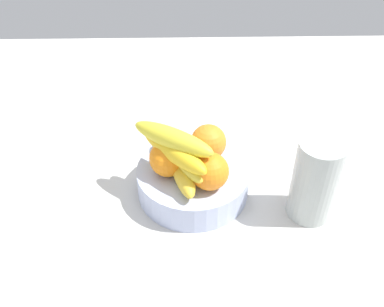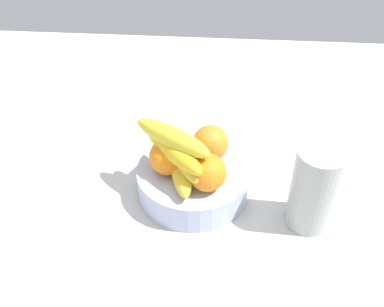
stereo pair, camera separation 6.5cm
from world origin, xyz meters
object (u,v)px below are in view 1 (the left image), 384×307
at_px(orange_front_left, 208,142).
at_px(banana_bunch, 178,153).
at_px(fruit_bowl, 192,180).
at_px(orange_center, 210,171).
at_px(thermos_tumbler, 315,180).
at_px(orange_front_right, 168,158).

bearing_deg(orange_front_left, banana_bunch, 40.73).
xyz_separation_m(fruit_bowl, orange_center, (-0.03, 0.05, 0.07)).
bearing_deg(thermos_tumbler, fruit_bowl, -15.22).
distance_m(orange_center, thermos_tumbler, 0.19).
height_order(fruit_bowl, thermos_tumbler, thermos_tumbler).
bearing_deg(orange_front_right, thermos_tumbler, 168.90).
distance_m(orange_front_right, thermos_tumbler, 0.28).
height_order(orange_front_left, thermos_tumbler, thermos_tumbler).
distance_m(orange_front_left, thermos_tumbler, 0.22).
bearing_deg(fruit_bowl, orange_front_right, 10.03).
height_order(orange_center, banana_bunch, banana_bunch).
xyz_separation_m(orange_front_left, orange_front_right, (0.08, 0.05, 0.00)).
relative_size(orange_front_left, orange_front_right, 1.00).
relative_size(orange_center, thermos_tumbler, 0.42).
height_order(banana_bunch, thermos_tumbler, thermos_tumbler).
bearing_deg(thermos_tumbler, orange_center, -4.33).
height_order(orange_front_left, orange_center, same).
relative_size(banana_bunch, thermos_tumbler, 1.09).
height_order(orange_front_right, banana_bunch, banana_bunch).
xyz_separation_m(orange_front_left, orange_center, (0.00, 0.09, 0.00)).
relative_size(orange_front_right, thermos_tumbler, 0.42).
bearing_deg(orange_front_left, fruit_bowl, 49.77).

